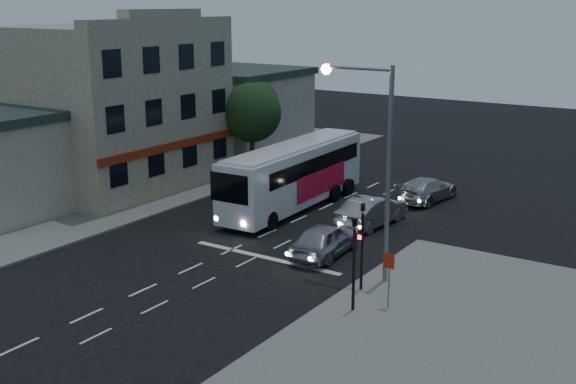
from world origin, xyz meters
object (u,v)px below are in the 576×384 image
Objects in this scene: street_tree at (252,110)px; car_sedan_b at (427,189)px; streetlight at (375,148)px; car_sedan_a at (372,211)px; tour_bus at (294,174)px; traffic_signal_main at (362,236)px; traffic_signal_side at (354,253)px; regulatory_sign at (389,271)px; car_suv at (325,239)px.

car_sedan_b is at bearing 1.64° from street_tree.
car_sedan_a is at bearing 116.56° from streetlight.
tour_bus is at bearing -1.13° from car_sedan_a.
traffic_signal_main is 0.66× the size of street_tree.
streetlight reaches higher than street_tree.
traffic_signal_main is at bearing 109.49° from traffic_signal_side.
car_sedan_b is 16.40m from regulatory_sign.
car_sedan_a is 0.54× the size of streetlight.
regulatory_sign is (1.00, 0.96, -0.82)m from traffic_signal_side.
traffic_signal_side is at bearing 126.08° from car_suv.
traffic_signal_main is 3.61m from streetlight.
car_sedan_a is 1.18× the size of traffic_signal_side.
traffic_signal_side is at bearing -50.48° from tour_bus.
traffic_signal_main is 21.38m from street_tree.
car_suv is at bearing 98.16° from car_sedan_a.
traffic_signal_main is 2.14m from regulatory_sign.
car_sedan_a is 10.94m from regulatory_sign.
car_suv is at bearing 129.78° from traffic_signal_side.
traffic_signal_side reaches higher than car_sedan_b.
street_tree is at bearing 138.92° from regulatory_sign.
tour_bus is 12.77m from traffic_signal_main.
car_sedan_b is at bearing 102.44° from traffic_signal_main.
car_suv is 17.09m from street_tree.
car_sedan_a reaches higher than car_sedan_b.
car_suv is 0.95× the size of car_sedan_a.
streetlight is at bearing -39.51° from street_tree.
regulatory_sign is at bearing -45.06° from tour_bus.
traffic_signal_side reaches higher than car_sedan_a.
traffic_signal_side is at bearing 118.23° from car_sedan_a.
regulatory_sign is at bearing 43.92° from traffic_signal_side.
regulatory_sign is 0.35× the size of street_tree.
car_sedan_b is 15.05m from traffic_signal_main.
streetlight is (-0.96, 3.40, 3.31)m from traffic_signal_side.
tour_bus is 2.97× the size of traffic_signal_main.
streetlight is 20.19m from street_tree.
tour_bus is 14.70m from regulatory_sign.
street_tree is (-12.34, 11.22, 3.72)m from car_suv.
tour_bus is at bearing 135.16° from traffic_signal_main.
regulatory_sign is 5.18m from streetlight.
car_suv is (5.59, -5.98, -1.22)m from tour_bus.
tour_bus is 5.46m from car_sedan_a.
regulatory_sign is 0.24× the size of streetlight.
regulatory_sign is (4.92, -15.62, 0.89)m from car_sedan_b.
tour_bus is 1.35× the size of streetlight.
tour_bus is 8.27m from car_suv.
car_sedan_b is (5.83, 5.61, -1.29)m from tour_bus.
tour_bus is 2.97× the size of traffic_signal_side.
tour_bus is 8.19m from car_sedan_b.
traffic_signal_main reaches higher than car_suv.
street_tree reaches higher than traffic_signal_side.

